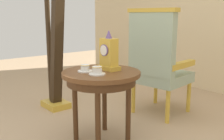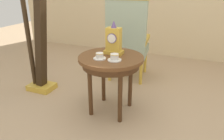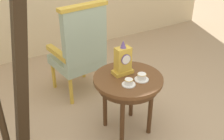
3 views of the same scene
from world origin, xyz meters
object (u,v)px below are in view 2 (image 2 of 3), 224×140
teacup_right (115,58)px  mantel_clock (114,41)px  side_table (111,64)px  teacup_left (100,56)px  armchair (127,39)px  harp (37,36)px

teacup_right → mantel_clock: bearing=114.2°
side_table → teacup_right: size_ratio=4.99×
side_table → teacup_left: 0.17m
teacup_left → armchair: 0.95m
side_table → harp: bearing=173.8°
side_table → harp: harp is taller
teacup_right → armchair: (-0.18, 0.93, -0.05)m
teacup_left → side_table: bearing=58.2°
side_table → teacup_right: 0.17m
armchair → harp: (-0.89, -0.72, 0.11)m
mantel_clock → harp: 0.99m
harp → teacup_left: bearing=-13.5°
side_table → harp: size_ratio=0.37×
harp → side_table: bearing=-6.2°
side_table → harp: 1.01m
armchair → harp: size_ratio=0.65×
teacup_right → harp: size_ratio=0.07×
side_table → harp: (-0.99, 0.11, 0.17)m
teacup_left → armchair: size_ratio=0.11×
mantel_clock → armchair: 0.77m
mantel_clock → armchair: bearing=97.5°
teacup_right → armchair: armchair is taller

